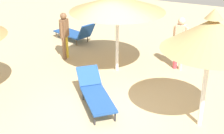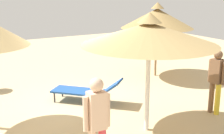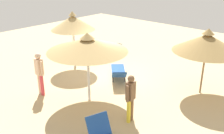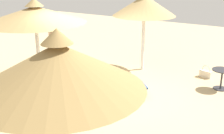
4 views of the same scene
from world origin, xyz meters
name	(u,v)px [view 4 (image 4 of 4)]	position (x,y,z in m)	size (l,w,h in m)	color
ground	(98,93)	(0.00, 0.00, -0.05)	(24.00, 24.00, 0.10)	tan
parasol_umbrella_far_left	(35,14)	(-0.60, 1.66, 2.18)	(2.88, 2.88, 2.62)	white
parasol_umbrella_front	(144,5)	(2.45, -0.24, 2.22)	(2.10, 2.10, 2.78)	white
parasol_umbrella_center	(58,66)	(-3.49, -1.72, 2.08)	(2.54, 2.54, 2.63)	olive
lounge_chair_near_left	(110,86)	(-0.19, -0.52, 0.36)	(1.79, 1.83, 0.72)	#1E478C
person_standing_far_right	(54,39)	(1.14, 2.61, 0.99)	(0.48, 0.23, 1.72)	#D83F4C
handbag	(206,73)	(2.80, -2.37, 0.13)	(0.24, 0.42, 0.41)	beige
side_table_round	(222,76)	(2.05, -3.00, 0.41)	(0.60, 0.60, 0.60)	#2D2D33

